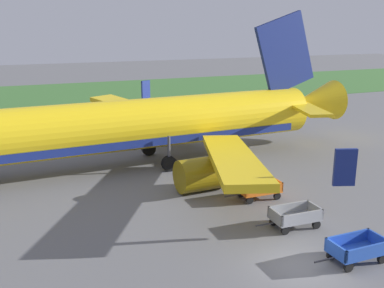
{
  "coord_description": "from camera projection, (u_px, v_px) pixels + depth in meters",
  "views": [
    {
      "loc": [
        -10.93,
        -14.6,
        10.29
      ],
      "look_at": [
        -0.58,
        11.07,
        2.8
      ],
      "focal_mm": 41.75,
      "sensor_mm": 36.0,
      "label": 1
    }
  ],
  "objects": [
    {
      "name": "baggage_cart_fourth_in_row",
      "position": [
        259.0,
        189.0,
        27.01
      ],
      "size": [
        3.56,
        1.42,
        1.07
      ],
      "color": "orange",
      "rests_on": "ground"
    },
    {
      "name": "airplane",
      "position": [
        139.0,
        125.0,
        32.76
      ],
      "size": [
        37.64,
        30.26,
        11.34
      ],
      "color": "yellow",
      "rests_on": "ground"
    },
    {
      "name": "ground_plane",
      "position": [
        298.0,
        264.0,
        19.7
      ],
      "size": [
        220.0,
        220.0,
        0.0
      ],
      "primitive_type": "plane",
      "color": "slate"
    },
    {
      "name": "baggage_cart_third_in_row",
      "position": [
        295.0,
        216.0,
        23.19
      ],
      "size": [
        3.56,
        1.45,
        1.07
      ],
      "color": "gray",
      "rests_on": "ground"
    },
    {
      "name": "baggage_cart_second_in_row",
      "position": [
        357.0,
        249.0,
        19.83
      ],
      "size": [
        3.56,
        1.43,
        1.07
      ],
      "color": "#234CB2",
      "rests_on": "ground"
    },
    {
      "name": "grass_strip",
      "position": [
        92.0,
        94.0,
        66.99
      ],
      "size": [
        220.0,
        28.0,
        0.06
      ],
      "primitive_type": "cube",
      "color": "#3D7033",
      "rests_on": "ground"
    }
  ]
}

